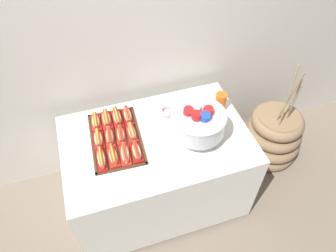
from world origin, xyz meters
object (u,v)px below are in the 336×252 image
hot_dog_1 (113,156)px  cup_stack (220,102)px  hot_dog_4 (98,139)px  hot_dog_11 (128,115)px  hot_dog_5 (110,137)px  hot_dog_10 (117,117)px  hot_dog_9 (106,119)px  hot_dog_3 (137,151)px  donut (167,111)px  hot_dog_7 (132,132)px  floor_vase (272,136)px  buffet_table (157,168)px  hot_dog_2 (125,154)px  hot_dog_0 (101,159)px  punch_bowl (199,122)px  hot_dog_6 (121,135)px  hot_dog_8 (96,121)px  serving_tray (116,138)px

hot_dog_1 → cup_stack: (0.83, 0.21, 0.04)m
hot_dog_4 → hot_dog_11: hot_dog_11 is taller
hot_dog_5 → hot_dog_10: 0.18m
hot_dog_5 → hot_dog_9: bearing=87.1°
hot_dog_3 → hot_dog_4: (-0.22, 0.18, 0.00)m
hot_dog_11 → donut: hot_dog_11 is taller
hot_dog_5 → cup_stack: bearing=3.0°
hot_dog_7 → floor_vase: bearing=2.4°
hot_dog_7 → hot_dog_11: (0.01, 0.16, 0.00)m
buffet_table → hot_dog_3: size_ratio=7.98×
hot_dog_4 → cup_stack: bearing=2.6°
hot_dog_2 → hot_dog_10: size_ratio=0.97×
hot_dog_0 → hot_dog_4: bearing=87.1°
hot_dog_9 → hot_dog_5: bearing=-92.9°
floor_vase → hot_dog_11: size_ratio=6.10×
buffet_table → donut: (0.14, 0.21, 0.37)m
hot_dog_2 → donut: 0.48m
hot_dog_2 → hot_dog_5: bearing=111.5°
donut → hot_dog_10: bearing=175.5°
hot_dog_1 → hot_dog_3: 0.15m
floor_vase → cup_stack: floor_vase is taller
hot_dog_5 → punch_bowl: bearing=-15.2°
punch_bowl → cup_stack: 0.33m
hot_dog_1 → hot_dog_7: size_ratio=1.04×
floor_vase → hot_dog_5: bearing=-178.2°
hot_dog_7 → punch_bowl: (0.41, -0.15, 0.12)m
hot_dog_6 → hot_dog_8: 0.22m
donut → cup_stack: bearing=-13.3°
hot_dog_3 → hot_dog_5: bearing=129.4°
hot_dog_10 → donut: 0.36m
hot_dog_1 → hot_dog_11: hot_dog_11 is taller
hot_dog_1 → hot_dog_8: same height
buffet_table → hot_dog_4: (-0.37, 0.08, 0.39)m
hot_dog_10 → cup_stack: (0.73, -0.12, 0.04)m
hot_dog_3 → hot_dog_0: bearing=177.1°
hot_dog_5 → donut: bearing=16.8°
serving_tray → hot_dog_6: bearing=-2.9°
punch_bowl → hot_dog_8: bearing=153.0°
hot_dog_9 → donut: (0.43, -0.03, -0.02)m
hot_dog_7 → punch_bowl: punch_bowl is taller
hot_dog_11 → hot_dog_1: bearing=-117.4°
hot_dog_3 → serving_tray: bearing=121.4°
hot_dog_4 → hot_dog_11: size_ratio=0.94×
floor_vase → donut: 1.10m
hot_dog_0 → hot_dog_7: (0.23, 0.15, 0.00)m
hot_dog_3 → punch_bowl: bearing=2.6°
hot_dog_1 → donut: hot_dog_1 is taller
hot_dog_7 → cup_stack: bearing=4.4°
buffet_table → punch_bowl: bearing=-15.2°
hot_dog_11 → floor_vase: bearing=-5.2°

